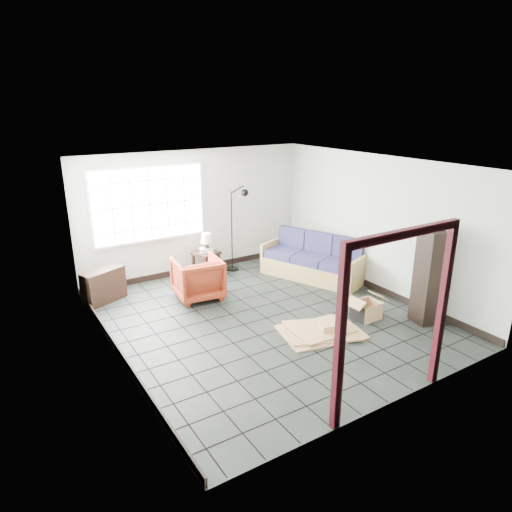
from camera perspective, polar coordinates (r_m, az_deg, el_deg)
ground at (r=7.86m, az=1.33°, el=-7.75°), size 5.50×5.50×0.00m
room_shell at (r=7.30m, az=1.31°, el=4.22°), size 5.02×5.52×2.61m
window_panel at (r=9.24m, az=-13.21°, el=6.32°), size 2.32×0.08×1.52m
doorway_trim at (r=5.45m, az=17.31°, el=-5.13°), size 1.80×0.08×2.20m
futon_sofa at (r=9.60m, az=7.25°, el=-0.72°), size 1.53×2.25×0.93m
armchair at (r=8.56m, az=-7.30°, el=-2.52°), size 0.91×0.86×0.85m
side_table at (r=9.66m, az=-6.27°, el=0.00°), size 0.60×0.60×0.52m
table_lamp at (r=9.54m, az=-6.19°, el=2.12°), size 0.32×0.32×0.40m
projector at (r=9.60m, az=-6.25°, el=0.75°), size 0.30×0.26×0.09m
floor_lamp at (r=9.78m, az=-2.25°, el=3.81°), size 0.49×0.36×1.86m
console_shelf at (r=8.83m, az=-18.49°, el=-3.53°), size 0.85×0.60×0.62m
tall_shelf at (r=7.93m, az=20.66°, el=-2.41°), size 0.42×0.49×1.59m
pot at (r=7.70m, az=22.07°, el=3.36°), size 0.18×0.18×0.11m
open_box at (r=8.02m, az=13.60°, el=-6.60°), size 0.73×0.38×0.41m
cardboard_pile at (r=7.45m, az=8.29°, el=-9.14°), size 1.42×1.19×0.18m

